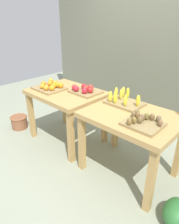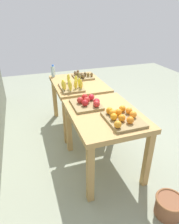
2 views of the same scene
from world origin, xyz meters
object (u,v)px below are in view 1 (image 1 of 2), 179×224
Objects in this scene: kiwi_bin at (143,122)px; orange_bin at (50,87)px; apple_bin at (85,90)px; wicker_basket at (19,122)px; display_table_right at (132,124)px; display_table_left at (66,99)px; banana_crate at (123,100)px.

orange_bin is at bearing 178.80° from kiwi_bin.
orange_bin is at bearing -153.60° from apple_bin.
wicker_basket is (-2.20, -0.22, -0.72)m from kiwi_bin.
display_table_right is 2.60× the size of apple_bin.
orange_bin is at bearing 20.90° from wicker_basket.
apple_bin is at bearing 171.20° from display_table_right.
kiwi_bin is at bearing -14.06° from apple_bin.
display_table_left is 2.60× the size of apple_bin.
kiwi_bin is (1.07, -0.27, -0.01)m from apple_bin.
display_table_left is at bearing 180.00° from display_table_right.
kiwi_bin is (1.55, -0.03, -0.01)m from orange_bin.
banana_crate is at bearing 3.86° from apple_bin.
orange_bin is 1.10× the size of apple_bin.
apple_bin is 1.43m from wicker_basket.
apple_bin reaches higher than orange_bin.
apple_bin is 0.91× the size of banana_crate.
orange_bin is 1.00m from wicker_basket.
display_table_left is 1.12m from display_table_right.
display_table_left is 2.36× the size of orange_bin.
orange_bin is 1.13m from banana_crate.
banana_crate is 1.53× the size of wicker_basket.
display_table_left is 3.63× the size of wicker_basket.
display_table_right is at bearing -34.99° from banana_crate.
display_table_right is (1.12, 0.00, 0.00)m from display_table_left.
display_table_left is 0.90m from banana_crate.
banana_crate is at bearing 16.78° from wicker_basket.
apple_bin reaches higher than kiwi_bin.
kiwi_bin is (1.32, -0.13, 0.15)m from display_table_left.
banana_crate reaches higher than display_table_left.
orange_bin is at bearing -175.71° from display_table_right.
banana_crate reaches higher than kiwi_bin.
display_table_left is 0.32m from apple_bin.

